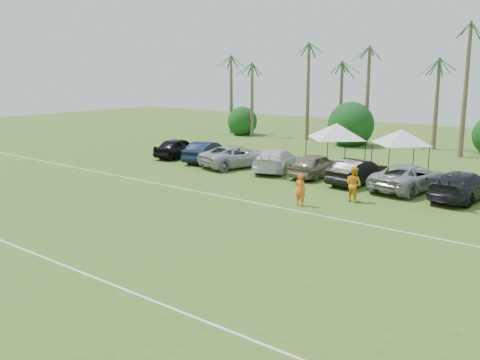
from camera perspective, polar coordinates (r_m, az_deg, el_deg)
The scene contains 23 objects.
ground at distance 20.74m, azimuth -23.60°, elevation -9.65°, with size 120.00×120.00×0.00m, color #3E631D.
field_lines at distance 25.13m, azimuth -7.26°, elevation -4.97°, with size 80.00×12.10×0.01m.
palm_tree_0 at distance 61.02m, azimuth -1.40°, elevation 12.15°, with size 2.40×2.40×8.90m.
palm_tree_1 at distance 57.92m, azimuth 2.48°, elevation 13.01°, with size 2.40×2.40×9.90m.
palm_tree_2 at distance 55.12m, azimuth 6.79°, elevation 13.89°, with size 2.40×2.40×10.90m.
palm_tree_3 at distance 53.13m, azimuth 10.59°, elevation 14.77°, with size 2.40×2.40×11.90m.
palm_tree_4 at distance 51.26m, azimuth 14.49°, elevation 11.82°, with size 2.40×2.40×8.90m.
palm_tree_5 at distance 49.74m, azimuth 18.83°, elevation 12.58°, with size 2.40×2.40×9.90m.
palm_tree_6 at distance 48.51m, azimuth 23.45°, elevation 13.29°, with size 2.40×2.40×10.90m.
bush_tree_0 at distance 60.17m, azimuth 1.45°, elevation 6.73°, with size 4.00×4.00×4.00m.
bush_tree_1 at distance 53.31m, azimuth 12.66°, elevation 5.77°, with size 4.00×4.00×4.00m.
sideline_player_a at distance 28.65m, azimuth 6.46°, elevation -1.03°, with size 0.64×0.42×1.76m, color orange.
sideline_player_b at distance 30.00m, azimuth 12.04°, elevation -0.44°, with size 0.95×0.74×1.95m, color orange.
canopy_tent_left at distance 39.19m, azimuth 10.28°, elevation 5.97°, with size 4.79×4.79×3.88m.
canopy_tent_right at distance 38.37m, azimuth 16.92°, elevation 5.21°, with size 4.49×4.49×3.64m.
parked_car_0 at distance 44.15m, azimuth -6.58°, elevation 3.45°, with size 1.90×4.73×1.61m, color black.
parked_car_1 at distance 41.88m, azimuth -3.53°, elevation 3.05°, with size 1.71×4.89×1.61m, color black.
parked_car_2 at distance 39.64m, azimuth -0.29°, elevation 2.56°, with size 2.68×5.80×1.61m, color #AAACB0.
parked_car_3 at distance 38.10m, azimuth 3.95°, elevation 2.15°, with size 2.26×5.56×1.61m, color silver.
parked_car_4 at distance 36.35m, azimuth 8.09°, elevation 1.58°, with size 1.90×4.73×1.61m, color #7F715A.
parked_car_5 at distance 34.61m, azimuth 12.46°, elevation 0.89°, with size 1.71×4.89×1.61m, color black.
parked_car_6 at distance 33.56m, azimuth 17.57°, elevation 0.27°, with size 2.68×5.80×1.61m, color gray.
parked_car_7 at distance 32.24m, azimuth 22.67°, elevation -0.57°, with size 2.26×5.56×1.61m, color black.
Camera 1 is at (17.43, -8.57, 7.29)m, focal length 40.00 mm.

